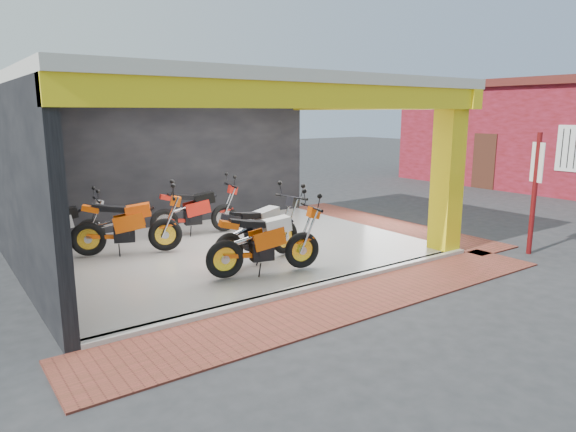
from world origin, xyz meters
The scene contains 17 objects.
ground centered at (0.00, 0.00, 0.00)m, with size 80.00×80.00×0.00m, color #2D2D30.
showroom_floor centered at (0.00, 2.00, 0.05)m, with size 8.00×6.00×0.10m, color silver.
showroom_ceiling centered at (0.00, 2.00, 3.60)m, with size 8.40×6.40×0.20m, color beige.
back_wall centered at (0.00, 5.10, 1.75)m, with size 8.20×0.20×3.50m, color black.
left_wall centered at (-4.10, 2.00, 1.75)m, with size 0.20×6.20×3.50m, color black.
corner_column centered at (3.75, -0.75, 1.75)m, with size 0.50×0.50×3.50m, color yellow.
header_beam_front centered at (0.00, -1.00, 3.30)m, with size 8.40×0.30×0.40m, color yellow.
header_beam_right centered at (4.00, 2.00, 3.30)m, with size 0.30×6.40×0.40m, color yellow.
floor_kerb centered at (0.00, -1.02, 0.05)m, with size 8.00×0.20×0.10m, color silver.
paver_front centered at (0.00, -1.80, 0.01)m, with size 9.00×1.40×0.03m, color brown.
paver_right centered at (4.80, 2.00, 0.01)m, with size 1.40×7.00×0.03m, color brown.
signpost centered at (5.20, -1.91, 1.44)m, with size 0.16×0.35×2.63m.
moto_hero centered at (0.28, -0.17, 0.82)m, with size 2.34×0.87×1.43m, color #E15309, non-canonical shape.
moto_row_a centered at (0.60, 0.84, 0.83)m, with size 2.38×0.88×1.45m, color black, non-canonical shape.
moto_row_b centered at (0.58, 3.42, 0.80)m, with size 2.28×0.85×1.39m, color red, non-canonical shape.
moto_row_c centered at (-1.35, 2.49, 0.83)m, with size 2.38×0.88×1.45m, color #EB5409, non-canonical shape.
moto_row_d centered at (-2.52, 3.88, 0.73)m, with size 2.06×0.76×1.26m, color #B2B5BA, non-canonical shape.
Camera 1 is at (-5.40, -7.66, 3.05)m, focal length 32.00 mm.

